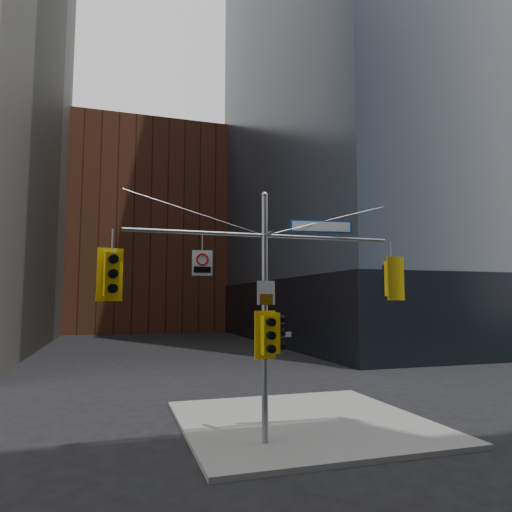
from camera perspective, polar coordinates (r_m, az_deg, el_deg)
ground at (r=12.01m, az=4.46°, el=-25.58°), size 160.00×160.00×0.00m
sidewalk_corner at (r=16.26m, az=5.90°, el=-19.93°), size 8.00×8.00×0.15m
podium_ne at (r=53.29m, az=20.01°, el=-6.42°), size 36.40×36.40×6.00m
brick_midrise at (r=69.33m, az=-13.63°, el=2.80°), size 26.00×20.00×28.00m
signal_assembly at (r=13.16m, az=1.10°, el=-4.25°), size 8.00×0.80×7.30m
traffic_light_west_arm at (r=12.53m, az=-17.64°, el=-2.17°), size 0.67×0.60×1.41m
traffic_light_east_arm at (r=15.05m, az=16.59°, el=-2.73°), size 0.65×0.56×1.37m
traffic_light_pole_side at (r=13.30m, az=2.47°, el=-9.58°), size 0.46×0.39×1.16m
traffic_light_pole_front at (r=12.94m, az=1.49°, el=-9.85°), size 0.64×0.55×1.35m
street_sign_blade at (r=14.02m, az=8.14°, el=3.66°), size 1.93×0.30×0.38m
regulatory_sign_arm at (r=12.73m, az=-6.73°, el=-0.77°), size 0.57×0.10×0.71m
regulatory_sign_pole at (r=13.05m, az=1.26°, el=-4.70°), size 0.52×0.06×0.69m
street_blade_ew at (r=13.35m, az=2.97°, el=-9.79°), size 0.74×0.09×0.15m
street_blade_ns at (r=13.65m, az=0.50°, el=-10.59°), size 0.08×0.75×0.15m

